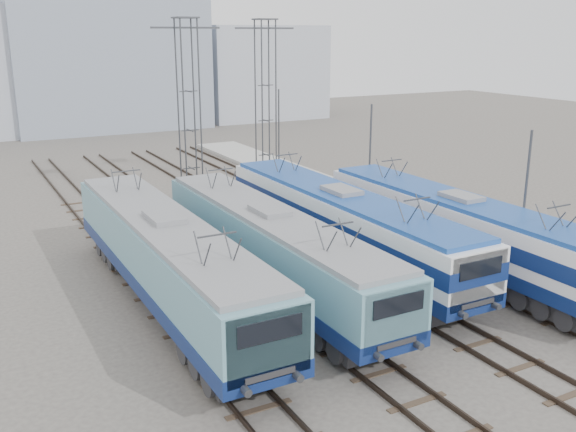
% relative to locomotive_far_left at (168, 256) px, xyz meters
% --- Properties ---
extents(ground, '(160.00, 160.00, 0.00)m').
position_rel_locomotive_far_left_xyz_m(ground, '(6.75, -6.40, -2.34)').
color(ground, '#514C47').
extents(platform, '(4.00, 70.00, 0.30)m').
position_rel_locomotive_far_left_xyz_m(platform, '(16.95, 1.60, -2.19)').
color(platform, '#9E9E99').
rests_on(platform, ground).
extents(locomotive_far_left, '(2.98, 18.85, 3.55)m').
position_rel_locomotive_far_left_xyz_m(locomotive_far_left, '(0.00, 0.00, 0.00)').
color(locomotive_far_left, navy).
rests_on(locomotive_far_left, ground).
extents(locomotive_center_left, '(2.84, 17.94, 3.38)m').
position_rel_locomotive_far_left_xyz_m(locomotive_center_left, '(4.50, -0.51, -0.10)').
color(locomotive_center_left, navy).
rests_on(locomotive_center_left, ground).
extents(locomotive_center_right, '(2.91, 18.44, 3.47)m').
position_rel_locomotive_far_left_xyz_m(locomotive_center_right, '(9.00, 0.81, 0.01)').
color(locomotive_center_right, navy).
rests_on(locomotive_center_right, ground).
extents(locomotive_far_right, '(2.83, 17.88, 3.36)m').
position_rel_locomotive_far_left_xyz_m(locomotive_far_right, '(13.50, -2.50, -0.06)').
color(locomotive_far_right, navy).
rests_on(locomotive_far_right, ground).
extents(catenary_tower_west, '(4.50, 1.20, 12.00)m').
position_rel_locomotive_far_left_xyz_m(catenary_tower_west, '(6.75, 15.60, 4.30)').
color(catenary_tower_west, '#3F4247').
rests_on(catenary_tower_west, ground).
extents(catenary_tower_east, '(4.50, 1.20, 12.00)m').
position_rel_locomotive_far_left_xyz_m(catenary_tower_east, '(13.25, 17.60, 4.30)').
color(catenary_tower_east, '#3F4247').
rests_on(catenary_tower_east, ground).
extents(mast_front, '(0.12, 0.12, 7.00)m').
position_rel_locomotive_far_left_xyz_m(mast_front, '(15.35, -4.40, 1.16)').
color(mast_front, '#3F4247').
rests_on(mast_front, ground).
extents(mast_mid, '(0.12, 0.12, 7.00)m').
position_rel_locomotive_far_left_xyz_m(mast_mid, '(15.35, 7.60, 1.16)').
color(mast_mid, '#3F4247').
rests_on(mast_mid, ground).
extents(mast_rear, '(0.12, 0.12, 7.00)m').
position_rel_locomotive_far_left_xyz_m(mast_rear, '(15.35, 19.60, 1.16)').
color(mast_rear, '#3F4247').
rests_on(mast_rear, ground).
extents(building_center, '(22.00, 14.00, 18.00)m').
position_rel_locomotive_far_left_xyz_m(building_center, '(10.75, 55.60, 6.66)').
color(building_center, '#8692A5').
rests_on(building_center, ground).
extents(building_east, '(16.00, 12.00, 12.00)m').
position_rel_locomotive_far_left_xyz_m(building_east, '(30.75, 55.60, 3.66)').
color(building_east, '#A6ADBB').
rests_on(building_east, ground).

